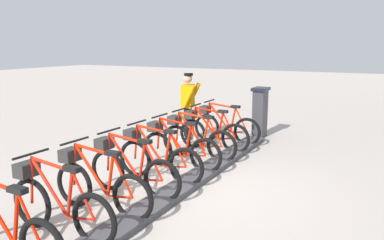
# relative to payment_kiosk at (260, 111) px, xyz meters

# --- Properties ---
(ground_plane) EXTENTS (60.00, 60.00, 0.00)m
(ground_plane) POSITION_rel_payment_kiosk_xyz_m (-0.05, 4.21, -0.67)
(ground_plane) COLOR #BCAFA4
(dock_rail_base) EXTENTS (0.44, 7.58, 0.10)m
(dock_rail_base) POSITION_rel_payment_kiosk_xyz_m (-0.05, 4.21, -0.62)
(dock_rail_base) COLOR #47474C
(dock_rail_base) RESTS_ON ground
(payment_kiosk) EXTENTS (0.36, 0.52, 1.28)m
(payment_kiosk) POSITION_rel_payment_kiosk_xyz_m (0.00, 0.00, 0.00)
(payment_kiosk) COLOR #38383D
(payment_kiosk) RESTS_ON ground
(bike_docked_0) EXTENTS (1.72, 0.54, 1.02)m
(bike_docked_0) POSITION_rel_payment_kiosk_xyz_m (0.57, 1.02, -0.24)
(bike_docked_0) COLOR black
(bike_docked_0) RESTS_ON ground
(bike_docked_1) EXTENTS (1.72, 0.54, 1.02)m
(bike_docked_1) POSITION_rel_payment_kiosk_xyz_m (0.57, 1.77, -0.24)
(bike_docked_1) COLOR black
(bike_docked_1) RESTS_ON ground
(bike_docked_2) EXTENTS (1.72, 0.54, 1.02)m
(bike_docked_2) POSITION_rel_payment_kiosk_xyz_m (0.57, 2.52, -0.24)
(bike_docked_2) COLOR black
(bike_docked_2) RESTS_ON ground
(bike_docked_3) EXTENTS (1.72, 0.54, 1.02)m
(bike_docked_3) POSITION_rel_payment_kiosk_xyz_m (0.57, 3.28, -0.24)
(bike_docked_3) COLOR black
(bike_docked_3) RESTS_ON ground
(bike_docked_4) EXTENTS (1.72, 0.54, 1.02)m
(bike_docked_4) POSITION_rel_payment_kiosk_xyz_m (0.57, 4.03, -0.24)
(bike_docked_4) COLOR black
(bike_docked_4) RESTS_ON ground
(bike_docked_5) EXTENTS (1.72, 0.54, 1.02)m
(bike_docked_5) POSITION_rel_payment_kiosk_xyz_m (0.57, 4.78, -0.24)
(bike_docked_5) COLOR black
(bike_docked_5) RESTS_ON ground
(bike_docked_6) EXTENTS (1.72, 0.54, 1.02)m
(bike_docked_6) POSITION_rel_payment_kiosk_xyz_m (0.57, 5.53, -0.24)
(bike_docked_6) COLOR black
(bike_docked_6) RESTS_ON ground
(bike_docked_7) EXTENTS (1.72, 0.54, 1.02)m
(bike_docked_7) POSITION_rel_payment_kiosk_xyz_m (0.57, 6.29, -0.24)
(bike_docked_7) COLOR black
(bike_docked_7) RESTS_ON ground
(bike_docked_8) EXTENTS (1.72, 0.54, 1.02)m
(bike_docked_8) POSITION_rel_payment_kiosk_xyz_m (0.57, 7.04, -0.24)
(bike_docked_8) COLOR black
(bike_docked_8) RESTS_ON ground
(worker_near_rack) EXTENTS (0.50, 0.68, 1.66)m
(worker_near_rack) POSITION_rel_payment_kiosk_xyz_m (1.50, 1.10, 0.24)
(worker_near_rack) COLOR white
(worker_near_rack) RESTS_ON ground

